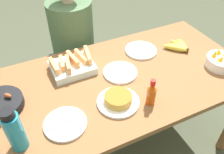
% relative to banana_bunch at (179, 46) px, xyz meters
% --- Properties ---
extents(ground_plane, '(14.00, 14.00, 0.00)m').
position_rel_banana_bunch_xyz_m(ground_plane, '(-0.59, -0.10, -0.79)').
color(ground_plane, '#474C38').
extents(dining_table, '(1.79, 0.85, 0.77)m').
position_rel_banana_bunch_xyz_m(dining_table, '(-0.59, -0.10, -0.12)').
color(dining_table, brown).
rests_on(dining_table, ground_plane).
extents(banana_bunch, '(0.19, 0.18, 0.04)m').
position_rel_banana_bunch_xyz_m(banana_bunch, '(0.00, 0.00, 0.00)').
color(banana_bunch, gold).
rests_on(banana_bunch, dining_table).
extents(melon_tray, '(0.28, 0.22, 0.10)m').
position_rel_banana_bunch_xyz_m(melon_tray, '(-0.78, 0.10, 0.02)').
color(melon_tray, silver).
rests_on(melon_tray, dining_table).
extents(skillet, '(0.29, 0.32, 0.08)m').
position_rel_banana_bunch_xyz_m(skillet, '(-1.24, -0.04, 0.01)').
color(skillet, black).
rests_on(skillet, dining_table).
extents(frittata_plate_center, '(0.24, 0.24, 0.06)m').
position_rel_banana_bunch_xyz_m(frittata_plate_center, '(-0.64, -0.29, 0.01)').
color(frittata_plate_center, white).
rests_on(frittata_plate_center, dining_table).
extents(empty_plate_near_front, '(0.22, 0.22, 0.02)m').
position_rel_banana_bunch_xyz_m(empty_plate_near_front, '(-0.52, -0.06, -0.01)').
color(empty_plate_near_front, white).
rests_on(empty_plate_near_front, dining_table).
extents(empty_plate_far_left, '(0.22, 0.22, 0.02)m').
position_rel_banana_bunch_xyz_m(empty_plate_far_left, '(-0.95, -0.30, -0.01)').
color(empty_plate_far_left, white).
rests_on(empty_plate_far_left, dining_table).
extents(empty_plate_far_right, '(0.23, 0.23, 0.02)m').
position_rel_banana_bunch_xyz_m(empty_plate_far_right, '(-0.27, 0.09, -0.01)').
color(empty_plate_far_right, white).
rests_on(empty_plate_far_right, dining_table).
extents(fruit_bowl_mango, '(0.19, 0.19, 0.12)m').
position_rel_banana_bunch_xyz_m(fruit_bowl_mango, '(0.11, -0.28, 0.02)').
color(fruit_bowl_mango, white).
rests_on(fruit_bowl_mango, dining_table).
extents(water_bottle, '(0.08, 0.08, 0.25)m').
position_rel_banana_bunch_xyz_m(water_bottle, '(-1.18, -0.33, 0.10)').
color(water_bottle, teal).
rests_on(water_bottle, dining_table).
extents(hot_sauce_bottle, '(0.05, 0.05, 0.17)m').
position_rel_banana_bunch_xyz_m(hot_sauce_bottle, '(-0.48, -0.36, 0.06)').
color(hot_sauce_bottle, '#C64C0F').
rests_on(hot_sauce_bottle, dining_table).
extents(person_figure, '(0.38, 0.38, 1.28)m').
position_rel_banana_bunch_xyz_m(person_figure, '(-0.64, 0.55, -0.26)').
color(person_figure, black).
rests_on(person_figure, ground_plane).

